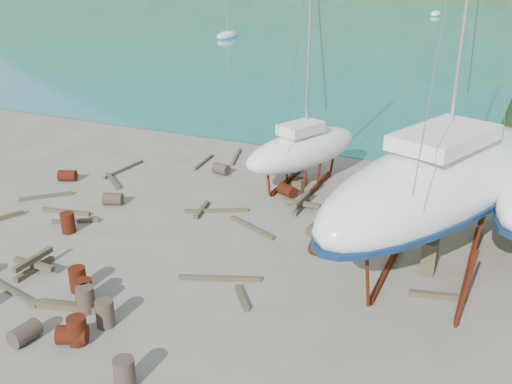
% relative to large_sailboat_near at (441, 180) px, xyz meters
% --- Properties ---
extents(ground, '(600.00, 600.00, 0.00)m').
position_rel_large_sailboat_near_xyz_m(ground, '(-7.75, -4.20, -3.37)').
color(ground, '#645E4F').
rests_on(ground, ground).
extents(moored_boat_left, '(2.00, 5.00, 6.05)m').
position_rel_large_sailboat_near_xyz_m(moored_boat_left, '(-37.75, 55.80, -2.98)').
color(moored_boat_left, white).
rests_on(moored_boat_left, ground).
extents(moored_boat_far, '(2.00, 5.00, 6.05)m').
position_rel_large_sailboat_near_xyz_m(moored_boat_far, '(-15.75, 105.80, -2.98)').
color(moored_boat_far, white).
rests_on(moored_boat_far, ground).
extents(large_sailboat_near, '(8.41, 13.82, 20.96)m').
position_rel_large_sailboat_near_xyz_m(large_sailboat_near, '(0.00, 0.00, 0.00)').
color(large_sailboat_near, white).
rests_on(large_sailboat_near, ground).
extents(small_sailboat_shore, '(4.95, 7.68, 11.77)m').
position_rel_large_sailboat_near_xyz_m(small_sailboat_shore, '(-7.23, 5.51, -1.43)').
color(small_sailboat_shore, white).
rests_on(small_sailboat_shore, ground).
extents(worker, '(0.61, 0.73, 1.71)m').
position_rel_large_sailboat_near_xyz_m(worker, '(-4.03, -0.49, -2.51)').
color(worker, navy).
rests_on(worker, ground).
extents(drum_1, '(0.66, 0.93, 0.58)m').
position_rel_large_sailboat_near_xyz_m(drum_1, '(-10.23, -9.90, -3.08)').
color(drum_1, '#2D2823').
rests_on(drum_1, ground).
extents(drum_2, '(1.03, 0.86, 0.58)m').
position_rel_large_sailboat_near_xyz_m(drum_2, '(-18.43, 1.05, -3.08)').
color(drum_2, '#601D10').
rests_on(drum_2, ground).
extents(drum_4, '(1.05, 0.92, 0.58)m').
position_rel_large_sailboat_near_xyz_m(drum_4, '(-7.37, 3.90, -3.08)').
color(drum_4, '#601D10').
rests_on(drum_4, ground).
extents(drum_5, '(0.58, 0.58, 0.88)m').
position_rel_large_sailboat_near_xyz_m(drum_5, '(-8.57, -8.25, -2.93)').
color(drum_5, '#2D2823').
rests_on(drum_5, ground).
extents(drum_6, '(0.72, 0.96, 0.58)m').
position_rel_large_sailboat_near_xyz_m(drum_6, '(-4.22, -0.82, -3.08)').
color(drum_6, '#601D10').
rests_on(drum_6, ground).
extents(drum_7, '(0.58, 0.58, 0.88)m').
position_rel_large_sailboat_near_xyz_m(drum_7, '(-8.75, -9.30, -2.93)').
color(drum_7, '#601D10').
rests_on(drum_7, ground).
extents(drum_8, '(0.58, 0.58, 0.88)m').
position_rel_large_sailboat_near_xyz_m(drum_8, '(-14.20, -3.61, -2.93)').
color(drum_8, '#601D10').
rests_on(drum_8, ground).
extents(drum_9, '(0.97, 0.73, 0.58)m').
position_rel_large_sailboat_near_xyz_m(drum_9, '(-11.71, 5.27, -3.08)').
color(drum_9, '#2D2823').
rests_on(drum_9, ground).
extents(drum_10, '(0.58, 0.58, 0.88)m').
position_rel_large_sailboat_near_xyz_m(drum_10, '(-9.99, -7.55, -2.93)').
color(drum_10, '#601D10').
rests_on(drum_10, ground).
extents(drum_11, '(0.74, 0.98, 0.58)m').
position_rel_large_sailboat_near_xyz_m(drum_11, '(-4.69, 0.54, -3.08)').
color(drum_11, '#2D2823').
rests_on(drum_11, ground).
extents(drum_12, '(1.05, 0.91, 0.58)m').
position_rel_large_sailboat_near_xyz_m(drum_12, '(-8.90, -9.37, -3.08)').
color(drum_12, '#601D10').
rests_on(drum_12, ground).
extents(drum_14, '(0.58, 0.58, 0.88)m').
position_rel_large_sailboat_near_xyz_m(drum_14, '(-10.73, -7.00, -2.93)').
color(drum_14, '#601D10').
rests_on(drum_14, ground).
extents(drum_15, '(1.03, 0.85, 0.58)m').
position_rel_large_sailboat_near_xyz_m(drum_15, '(-14.36, -0.47, -3.08)').
color(drum_15, '#2D2823').
rests_on(drum_15, ground).
extents(drum_16, '(0.58, 0.58, 0.88)m').
position_rel_large_sailboat_near_xyz_m(drum_16, '(-9.64, -7.88, -2.93)').
color(drum_16, '#2D2823').
rests_on(drum_16, ground).
extents(drum_17, '(0.58, 0.58, 0.88)m').
position_rel_large_sailboat_near_xyz_m(drum_17, '(-6.32, -10.26, -2.93)').
color(drum_17, '#2D2823').
rests_on(drum_17, ground).
extents(timber_0, '(0.99, 2.74, 0.14)m').
position_rel_large_sailboat_near_xyz_m(timber_0, '(-12.20, 8.01, -3.30)').
color(timber_0, brown).
rests_on(timber_0, ground).
extents(timber_1, '(1.87, 0.63, 0.19)m').
position_rel_large_sailboat_near_xyz_m(timber_1, '(0.60, -2.30, -3.27)').
color(timber_1, brown).
rests_on(timber_1, ground).
extents(timber_2, '(1.94, 1.58, 0.19)m').
position_rel_large_sailboat_near_xyz_m(timber_2, '(-16.20, 1.84, -3.28)').
color(timber_2, brown).
rests_on(timber_2, ground).
extents(timber_3, '(2.77, 0.71, 0.15)m').
position_rel_large_sailboat_near_xyz_m(timber_3, '(-12.62, -8.15, -3.30)').
color(timber_3, brown).
rests_on(timber_3, ground).
extents(timber_4, '(1.81, 1.15, 0.17)m').
position_rel_large_sailboat_near_xyz_m(timber_4, '(-14.59, -2.77, -3.28)').
color(timber_4, brown).
rests_on(timber_4, ground).
extents(timber_5, '(2.80, 1.24, 0.16)m').
position_rel_large_sailboat_near_xyz_m(timber_5, '(-6.63, -4.36, -3.29)').
color(timber_5, brown).
rests_on(timber_5, ground).
extents(timber_7, '(1.06, 1.25, 0.17)m').
position_rel_large_sailboat_near_xyz_m(timber_7, '(-5.36, -5.18, -3.28)').
color(timber_7, brown).
rests_on(timber_7, ground).
extents(timber_8, '(0.56, 1.78, 0.19)m').
position_rel_large_sailboat_near_xyz_m(timber_8, '(-10.20, 0.55, -3.28)').
color(timber_8, brown).
rests_on(timber_8, ground).
extents(timber_9, '(0.44, 2.53, 0.15)m').
position_rel_large_sailboat_near_xyz_m(timber_9, '(-13.43, 6.36, -3.30)').
color(timber_9, brown).
rests_on(timber_9, ground).
extents(timber_10, '(2.52, 1.27, 0.16)m').
position_rel_large_sailboat_near_xyz_m(timber_10, '(-7.36, -0.12, -3.29)').
color(timber_10, brown).
rests_on(timber_10, ground).
extents(timber_11, '(2.60, 1.46, 0.15)m').
position_rel_large_sailboat_near_xyz_m(timber_11, '(-9.57, 0.79, -3.29)').
color(timber_11, brown).
rests_on(timber_11, ground).
extents(timber_12, '(2.33, 0.61, 0.17)m').
position_rel_large_sailboat_near_xyz_m(timber_12, '(-15.67, -2.16, -3.29)').
color(timber_12, brown).
rests_on(timber_12, ground).
extents(timber_15, '(0.36, 3.07, 0.15)m').
position_rel_large_sailboat_near_xyz_m(timber_15, '(-16.76, 3.53, -3.30)').
color(timber_15, brown).
rests_on(timber_15, ground).
extents(timber_16, '(2.53, 0.85, 0.23)m').
position_rel_large_sailboat_near_xyz_m(timber_16, '(-10.25, -8.09, -3.26)').
color(timber_16, brown).
rests_on(timber_16, ground).
extents(timber_17, '(1.84, 1.85, 0.16)m').
position_rel_large_sailboat_near_xyz_m(timber_17, '(-17.80, -1.16, -3.29)').
color(timber_17, brown).
rests_on(timber_17, ground).
extents(timber_pile_fore, '(1.80, 1.80, 0.60)m').
position_rel_large_sailboat_near_xyz_m(timber_pile_fore, '(-13.08, -6.67, -3.07)').
color(timber_pile_fore, brown).
rests_on(timber_pile_fore, ground).
extents(timber_pile_aft, '(1.80, 1.80, 0.60)m').
position_rel_large_sailboat_near_xyz_m(timber_pile_aft, '(-6.20, 2.71, -3.07)').
color(timber_pile_aft, brown).
rests_on(timber_pile_aft, ground).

